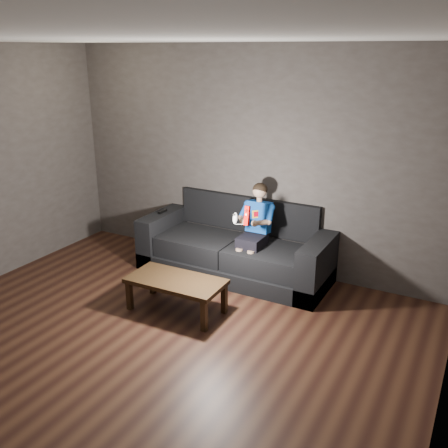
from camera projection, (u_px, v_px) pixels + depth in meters
The scene contains 9 objects.
floor at pixel (126, 363), 4.42m from camera, with size 5.00×5.00×0.00m, color black.
back_wall at pixel (251, 160), 6.04m from camera, with size 5.00×0.04×2.70m, color #3A3432.
ceiling at pixel (101, 38), 3.52m from camera, with size 5.00×5.00×0.02m, color silver.
sofa at pixel (238, 250), 6.13m from camera, with size 2.33×1.01×0.90m.
child at pixel (255, 222), 5.81m from camera, with size 0.41×0.51×1.01m.
wii_remote_red at pixel (247, 216), 5.38m from camera, with size 0.05×0.08×0.22m.
nunchuk_white at pixel (235, 218), 5.47m from camera, with size 0.07×0.09×0.14m.
wii_remote_black at pixel (163, 211), 6.41m from camera, with size 0.04×0.16×0.03m.
coffee_table at pixel (176, 283), 5.19m from camera, with size 1.02×0.53×0.37m.
Camera 1 is at (2.56, -2.88, 2.63)m, focal length 40.00 mm.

